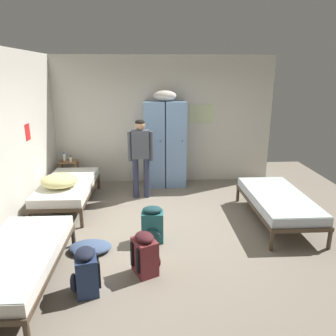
# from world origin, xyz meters

# --- Properties ---
(ground_plane) EXTENTS (7.78, 7.78, 0.00)m
(ground_plane) POSITION_xyz_m (0.00, 0.00, 0.00)
(ground_plane) COLOR gray
(room_backdrop) EXTENTS (4.88, 4.92, 2.80)m
(room_backdrop) POSITION_xyz_m (-1.20, 1.23, 1.40)
(room_backdrop) COLOR beige
(room_backdrop) RESTS_ON ground_plane
(locker_bank) EXTENTS (0.90, 0.55, 2.07)m
(locker_bank) POSITION_xyz_m (0.04, 2.15, 0.97)
(locker_bank) COLOR #7A9ECC
(locker_bank) RESTS_ON ground_plane
(shelf_unit) EXTENTS (0.38, 0.30, 0.57)m
(shelf_unit) POSITION_xyz_m (-2.08, 2.17, 0.35)
(shelf_unit) COLOR brown
(shelf_unit) RESTS_ON ground_plane
(bed_right) EXTENTS (0.90, 1.90, 0.49)m
(bed_right) POSITION_xyz_m (1.83, 0.16, 0.38)
(bed_right) COLOR #473828
(bed_right) RESTS_ON ground_plane
(bed_left_rear) EXTENTS (0.90, 1.90, 0.49)m
(bed_left_rear) POSITION_xyz_m (-1.83, 1.02, 0.38)
(bed_left_rear) COLOR #473828
(bed_left_rear) RESTS_ON ground_plane
(bed_left_front) EXTENTS (0.90, 1.90, 0.49)m
(bed_left_front) POSITION_xyz_m (-1.83, -1.41, 0.38)
(bed_left_front) COLOR #473828
(bed_left_front) RESTS_ON ground_plane
(bedding_heap) EXTENTS (0.63, 0.63, 0.23)m
(bedding_heap) POSITION_xyz_m (-1.88, 0.72, 0.61)
(bedding_heap) COLOR #D1C67F
(bedding_heap) RESTS_ON bed_left_rear
(person_traveler) EXTENTS (0.50, 0.21, 1.57)m
(person_traveler) POSITION_xyz_m (-0.47, 1.41, 0.95)
(person_traveler) COLOR #2D334C
(person_traveler) RESTS_ON ground_plane
(water_bottle) EXTENTS (0.07, 0.07, 0.19)m
(water_bottle) POSITION_xyz_m (-2.16, 2.19, 0.66)
(water_bottle) COLOR white
(water_bottle) RESTS_ON shelf_unit
(lotion_bottle) EXTENTS (0.06, 0.06, 0.13)m
(lotion_bottle) POSITION_xyz_m (-2.01, 2.13, 0.63)
(lotion_bottle) COLOR white
(lotion_bottle) RESTS_ON shelf_unit
(backpack_navy) EXTENTS (0.38, 0.37, 0.55)m
(backpack_navy) POSITION_xyz_m (-1.03, -1.54, 0.26)
(backpack_navy) COLOR navy
(backpack_navy) RESTS_ON ground_plane
(backpack_maroon) EXTENTS (0.41, 0.39, 0.55)m
(backpack_maroon) POSITION_xyz_m (-0.36, -1.19, 0.26)
(backpack_maroon) COLOR maroon
(backpack_maroon) RESTS_ON ground_plane
(backpack_teal) EXTENTS (0.33, 0.34, 0.55)m
(backpack_teal) POSITION_xyz_m (-0.26, -0.39, 0.26)
(backpack_teal) COLOR #23666B
(backpack_teal) RESTS_ON ground_plane
(clothes_pile_denim) EXTENTS (0.60, 0.42, 0.12)m
(clothes_pile_denim) POSITION_xyz_m (-1.15, -0.64, 0.06)
(clothes_pile_denim) COLOR #42567A
(clothes_pile_denim) RESTS_ON ground_plane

